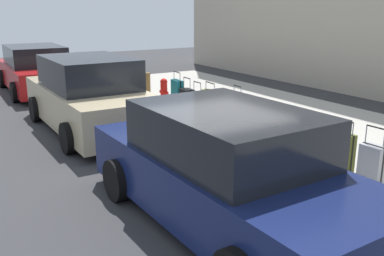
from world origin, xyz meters
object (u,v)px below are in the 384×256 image
at_px(suitcase_black_3, 292,137).
at_px(bollard_post, 148,86).
at_px(suitcase_silver_7, 222,114).
at_px(suitcase_teal_4, 270,130).
at_px(parked_car_navy_0, 226,171).
at_px(suitcase_red_6, 237,115).
at_px(suitcase_olive_8, 210,106).
at_px(parked_car_red_2, 36,70).
at_px(suitcase_black_10, 187,100).
at_px(suitcase_silver_0, 372,163).
at_px(parked_car_beige_1, 90,97).
at_px(suitcase_maroon_5, 255,124).
at_px(suitcase_olive_1, 340,152).
at_px(fire_hydrant, 164,90).
at_px(suitcase_navy_2, 312,145).
at_px(suitcase_teal_11, 177,94).
at_px(suitcase_navy_9, 197,104).

height_order(suitcase_black_3, bollard_post, suitcase_black_3).
bearing_deg(suitcase_silver_7, suitcase_teal_4, -179.24).
relative_size(bollard_post, parked_car_navy_0, 0.17).
xyz_separation_m(suitcase_red_6, parked_car_navy_0, (-3.10, 2.52, 0.22)).
height_order(suitcase_silver_7, suitcase_olive_8, suitcase_olive_8).
bearing_deg(parked_car_red_2, suitcase_olive_8, -159.33).
relative_size(suitcase_black_10, parked_car_red_2, 0.19).
xyz_separation_m(suitcase_silver_0, suitcase_olive_8, (4.53, 0.05, 0.07)).
relative_size(suitcase_silver_7, parked_car_navy_0, 0.14).
bearing_deg(parked_car_beige_1, suitcase_silver_7, -125.86).
height_order(suitcase_black_10, parked_car_red_2, parked_car_red_2).
distance_m(suitcase_silver_0, suitcase_olive_8, 4.53).
bearing_deg(suitcase_maroon_5, bollard_post, 2.15).
height_order(suitcase_red_6, suitcase_silver_7, suitcase_red_6).
bearing_deg(suitcase_olive_1, suitcase_teal_4, 0.52).
bearing_deg(suitcase_silver_0, suitcase_maroon_5, 0.10).
bearing_deg(suitcase_black_3, fire_hydrant, -0.10).
height_order(suitcase_black_10, parked_car_navy_0, parked_car_navy_0).
relative_size(suitcase_navy_2, parked_car_navy_0, 0.14).
bearing_deg(suitcase_silver_7, bollard_post, 1.09).
bearing_deg(suitcase_olive_8, suitcase_red_6, 177.38).
bearing_deg(fire_hydrant, suitcase_olive_1, 179.63).
height_order(suitcase_silver_0, parked_car_beige_1, parked_car_beige_1).
distance_m(suitcase_red_6, suitcase_silver_7, 0.54).
bearing_deg(parked_car_beige_1, suitcase_teal_11, -80.19).
xyz_separation_m(suitcase_silver_0, parked_car_beige_1, (5.74, 2.63, 0.36)).
xyz_separation_m(suitcase_navy_2, suitcase_silver_7, (2.76, 0.01, 0.01)).
distance_m(suitcase_navy_2, suitcase_silver_7, 2.76).
bearing_deg(bollard_post, suitcase_navy_2, -179.32).
height_order(suitcase_red_6, parked_car_red_2, parked_car_red_2).
height_order(suitcase_red_6, parked_car_beige_1, parked_car_beige_1).
bearing_deg(suitcase_silver_7, fire_hydrant, -1.49).
distance_m(suitcase_silver_0, parked_car_navy_0, 2.66).
height_order(suitcase_olive_1, suitcase_silver_7, suitcase_olive_1).
height_order(suitcase_silver_7, suitcase_black_10, suitcase_black_10).
distance_m(suitcase_navy_2, suitcase_red_6, 2.22).
distance_m(suitcase_black_10, parked_car_beige_1, 2.60).
height_order(suitcase_navy_2, suitcase_silver_7, suitcase_silver_7).
xyz_separation_m(suitcase_red_6, suitcase_black_10, (2.24, -0.06, -0.08)).
xyz_separation_m(suitcase_navy_2, suitcase_red_6, (2.22, -0.00, 0.08)).
xyz_separation_m(suitcase_red_6, parked_car_beige_1, (2.35, 2.52, 0.28)).
distance_m(suitcase_navy_2, suitcase_teal_11, 5.02).
relative_size(suitcase_silver_7, suitcase_olive_8, 0.71).
height_order(suitcase_black_3, suitcase_teal_11, suitcase_teal_11).
bearing_deg(parked_car_navy_0, parked_car_beige_1, -0.00).
relative_size(suitcase_olive_8, fire_hydrant, 1.34).
bearing_deg(suitcase_teal_4, parked_car_beige_1, 36.38).
bearing_deg(suitcase_navy_9, suitcase_teal_4, 179.35).
distance_m(suitcase_red_6, parked_car_navy_0, 4.00).
distance_m(bollard_post, parked_car_beige_1, 3.13).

